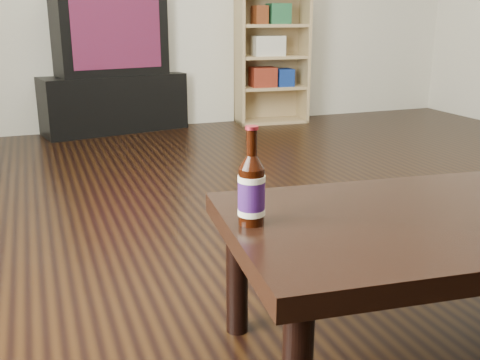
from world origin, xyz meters
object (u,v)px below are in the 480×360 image
object	(u,v)px
tv	(106,34)
beer_bottle	(251,190)
tv_stand	(110,102)
bookshelf	(270,54)
coffee_table	(438,233)

from	to	relation	value
tv	beer_bottle	size ratio (longest dim) A/B	3.77
tv	beer_bottle	bearing A→B (deg)	-103.11
beer_bottle	tv_stand	bearing A→B (deg)	88.01
tv_stand	tv	world-z (taller)	tv
tv	bookshelf	xyz separation A→B (m)	(1.37, -0.16, -0.18)
tv_stand	coffee_table	world-z (taller)	tv_stand
tv_stand	coffee_table	distance (m)	3.61
tv_stand	tv	bearing A→B (deg)	-90.00
beer_bottle	coffee_table	bearing A→B (deg)	-11.63
bookshelf	coffee_table	bearing A→B (deg)	-101.26
tv	beer_bottle	distance (m)	3.50
tv_stand	bookshelf	world-z (taller)	bookshelf
bookshelf	beer_bottle	distance (m)	3.65
bookshelf	beer_bottle	bearing A→B (deg)	-109.22
tv_stand	beer_bottle	size ratio (longest dim) A/B	4.58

